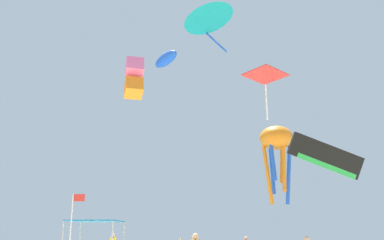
% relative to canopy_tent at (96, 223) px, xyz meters
% --- Properties ---
extents(canopy_tent, '(2.71, 3.08, 2.61)m').
position_rel_canopy_tent_xyz_m(canopy_tent, '(0.00, 0.00, 0.00)').
color(canopy_tent, '#B2B2B7').
rests_on(canopy_tent, ground).
extents(banner_flag, '(0.61, 0.06, 3.77)m').
position_rel_canopy_tent_xyz_m(banner_flag, '(-0.22, -3.44, -0.20)').
color(banner_flag, silver).
rests_on(banner_flag, ground).
extents(kite_diamond_red, '(3.22, 3.22, 3.20)m').
position_rel_canopy_tent_xyz_m(kite_diamond_red, '(10.22, 1.97, 9.43)').
color(kite_diamond_red, red).
extents(kite_box_pink, '(1.43, 1.59, 2.58)m').
position_rel_canopy_tent_xyz_m(kite_box_pink, '(1.83, 0.05, 8.76)').
color(kite_box_pink, pink).
extents(kite_parafoil_black, '(5.32, 1.31, 3.24)m').
position_rel_canopy_tent_xyz_m(kite_parafoil_black, '(14.39, 4.32, 4.53)').
color(kite_parafoil_black, black).
extents(kite_octopus_orange, '(4.08, 4.08, 6.93)m').
position_rel_canopy_tent_xyz_m(kite_octopus_orange, '(12.49, 12.48, 7.37)').
color(kite_octopus_orange, orange).
extents(kite_delta_teal, '(5.84, 5.82, 4.05)m').
position_rel_canopy_tent_xyz_m(kite_delta_teal, '(6.44, 9.76, 18.57)').
color(kite_delta_teal, teal).
extents(kite_inflatable_blue, '(3.78, 4.51, 1.81)m').
position_rel_canopy_tent_xyz_m(kite_inflatable_blue, '(1.83, 18.05, 18.05)').
color(kite_inflatable_blue, blue).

